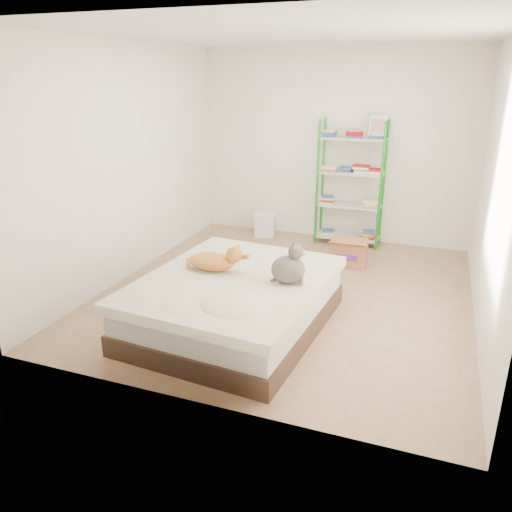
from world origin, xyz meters
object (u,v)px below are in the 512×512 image
at_px(white_bin, 265,224).
at_px(shelf_unit, 351,182).
at_px(orange_cat, 212,259).
at_px(grey_cat, 288,264).
at_px(bed, 235,302).
at_px(cardboard_box, 348,252).

bearing_deg(white_bin, shelf_unit, 3.78).
bearing_deg(orange_cat, grey_cat, -6.25).
relative_size(orange_cat, white_bin, 1.53).
xyz_separation_m(grey_cat, shelf_unit, (0.05, 2.76, 0.19)).
xyz_separation_m(bed, white_bin, (-0.66, 2.74, -0.07)).
bearing_deg(shelf_unit, orange_cat, -106.77).
bearing_deg(grey_cat, white_bin, 9.48).
xyz_separation_m(grey_cat, cardboard_box, (0.21, 1.94, -0.53)).
height_order(grey_cat, shelf_unit, shelf_unit).
distance_m(bed, cardboard_box, 2.12).
distance_m(cardboard_box, white_bin, 1.55).
bearing_deg(cardboard_box, orange_cat, -119.89).
xyz_separation_m(bed, cardboard_box, (0.70, 2.00, -0.09)).
xyz_separation_m(grey_cat, white_bin, (-1.16, 2.68, -0.51)).
xyz_separation_m(orange_cat, cardboard_box, (0.98, 1.89, -0.45)).
relative_size(orange_cat, grey_cat, 1.46).
relative_size(grey_cat, shelf_unit, 0.21).
bearing_deg(cardboard_box, white_bin, 149.03).
distance_m(bed, shelf_unit, 2.93).
xyz_separation_m(orange_cat, shelf_unit, (0.82, 2.71, 0.27)).
xyz_separation_m(shelf_unit, white_bin, (-1.20, -0.08, -0.70)).
distance_m(bed, white_bin, 2.82).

